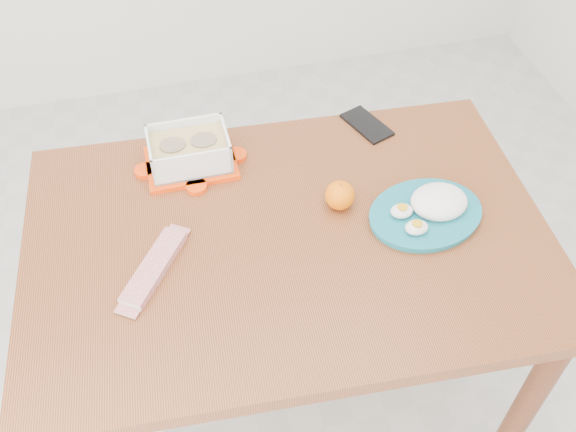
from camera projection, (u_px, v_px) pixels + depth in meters
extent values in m
plane|color=#B7B7B2|center=(255.00, 414.00, 1.96)|extent=(3.50, 3.50, 0.00)
cube|color=brown|center=(288.00, 239.00, 1.48)|extent=(1.24, 0.87, 0.04)
cylinder|color=maroon|center=(525.00, 408.00, 1.60)|extent=(0.06, 0.06, 0.71)
cylinder|color=maroon|center=(90.00, 261.00, 1.91)|extent=(0.06, 0.06, 0.71)
cylinder|color=maroon|center=(434.00, 213.00, 2.05)|extent=(0.06, 0.06, 0.71)
cube|color=#FF3F07|center=(191.00, 163.00, 1.61)|extent=(0.22, 0.17, 0.01)
cube|color=white|center=(189.00, 149.00, 1.58)|extent=(0.19, 0.14, 0.08)
cube|color=tan|center=(189.00, 151.00, 1.58)|extent=(0.18, 0.13, 0.05)
cylinder|color=#897A59|center=(173.00, 148.00, 1.56)|extent=(0.06, 0.06, 0.02)
cylinder|color=#897A59|center=(204.00, 143.00, 1.58)|extent=(0.06, 0.06, 0.02)
sphere|color=#FF5F05|center=(340.00, 195.00, 1.50)|extent=(0.07, 0.07, 0.07)
cylinder|color=#166C7D|center=(425.00, 215.00, 1.49)|extent=(0.31, 0.31, 0.02)
ellipsoid|color=white|center=(440.00, 198.00, 1.48)|extent=(0.15, 0.13, 0.06)
ellipsoid|color=silver|center=(402.00, 211.00, 1.47)|extent=(0.06, 0.05, 0.03)
ellipsoid|color=silver|center=(417.00, 227.00, 1.44)|extent=(0.06, 0.05, 0.03)
cube|color=#B20914|center=(154.00, 267.00, 1.38)|extent=(0.16, 0.21, 0.02)
cube|color=black|center=(367.00, 125.00, 1.72)|extent=(0.12, 0.16, 0.01)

